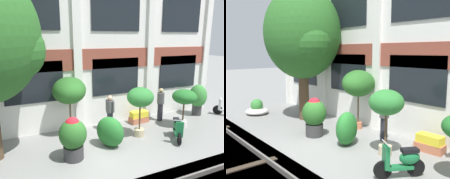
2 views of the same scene
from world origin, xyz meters
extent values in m
plane|color=gray|center=(0.00, 0.00, 0.00)|extent=(80.00, 80.00, 0.00)
cube|color=silver|center=(0.00, 2.89, 4.31)|extent=(14.58, 0.50, 8.62)
cube|color=brown|center=(0.00, 2.62, 3.10)|extent=(14.58, 0.06, 0.90)
cube|color=silver|center=(0.00, 2.58, 4.31)|extent=(0.36, 0.16, 8.62)
cube|color=silver|center=(3.65, 2.58, 4.31)|extent=(0.36, 0.16, 8.62)
cube|color=silver|center=(7.29, 2.58, 4.31)|extent=(0.36, 0.16, 8.62)
cube|color=black|center=(-1.82, 2.61, 2.25)|extent=(2.33, 0.04, 1.70)
cube|color=black|center=(1.82, 2.61, 2.25)|extent=(2.33, 0.04, 1.70)
cube|color=black|center=(5.47, 2.61, 2.25)|extent=(2.33, 0.04, 1.70)
cube|color=black|center=(-1.82, 2.61, 5.15)|extent=(2.33, 0.04, 1.70)
cube|color=black|center=(1.82, 2.61, 5.15)|extent=(2.33, 0.04, 1.70)
cube|color=black|center=(5.47, 2.61, 5.15)|extent=(2.33, 0.04, 1.70)
sphere|color=#286023|center=(-2.45, 1.00, 3.64)|extent=(1.94, 1.94, 1.94)
cylinder|color=beige|center=(4.42, 0.85, 0.13)|extent=(0.39, 0.39, 0.27)
cylinder|color=#4C3826|center=(4.42, 0.85, 0.78)|extent=(0.07, 0.07, 1.02)
ellipsoid|color=#236B28|center=(4.42, 0.85, 1.42)|extent=(1.10, 1.10, 0.66)
cylinder|color=#333333|center=(6.18, 1.77, 0.26)|extent=(0.48, 0.48, 0.53)
ellipsoid|color=#388438|center=(6.18, 1.77, 1.04)|extent=(0.89, 0.89, 1.20)
cylinder|color=tan|center=(2.04, 0.77, 0.15)|extent=(0.42, 0.42, 0.30)
cylinder|color=brown|center=(2.04, 0.77, 0.92)|extent=(0.07, 0.07, 1.22)
ellipsoid|color=#2D7A33|center=(2.04, 0.77, 1.69)|extent=(1.09, 1.09, 0.80)
cylinder|color=#B76647|center=(-0.53, 2.09, 0.14)|extent=(0.35, 0.35, 0.28)
cylinder|color=brown|center=(-0.53, 2.09, 0.99)|extent=(0.07, 0.07, 1.42)
ellipsoid|color=#286023|center=(-0.53, 2.09, 1.93)|extent=(1.37, 1.37, 1.10)
cylinder|color=#333333|center=(-0.92, 0.12, 0.24)|extent=(0.68, 0.68, 0.47)
ellipsoid|color=#286023|center=(-0.92, 0.12, 0.91)|extent=(0.92, 0.92, 1.02)
sphere|color=red|center=(-0.92, 0.12, 1.24)|extent=(0.51, 0.51, 0.51)
cube|color=#B76647|center=(2.80, 2.09, 0.14)|extent=(0.97, 0.54, 0.28)
cube|color=yellow|center=(2.80, 2.09, 0.42)|extent=(0.84, 0.40, 0.28)
cylinder|color=black|center=(7.27, 1.36, 0.24)|extent=(0.34, 0.45, 0.48)
cube|color=silver|center=(7.32, 1.30, 0.58)|extent=(0.30, 0.25, 0.60)
cylinder|color=#B7B7BF|center=(7.30, 1.31, 0.96)|extent=(0.43, 0.30, 0.03)
cylinder|color=black|center=(3.05, -0.52, 0.24)|extent=(0.32, 0.46, 0.48)
cylinder|color=black|center=(3.49, 0.26, 0.24)|extent=(0.32, 0.46, 0.48)
cube|color=#196B38|center=(3.28, -0.12, 0.28)|extent=(0.55, 0.71, 0.08)
ellipsoid|color=#196B38|center=(3.40, 0.10, 0.52)|extent=(0.50, 0.62, 0.36)
cube|color=black|center=(3.40, 0.10, 0.72)|extent=(0.41, 0.49, 0.10)
cube|color=#196B38|center=(3.09, -0.45, 0.58)|extent=(0.30, 0.24, 0.60)
cylinder|color=#B7B7BF|center=(3.08, -0.47, 0.96)|extent=(0.45, 0.28, 0.03)
cylinder|color=#282833|center=(1.14, 1.77, 0.43)|extent=(0.26, 0.26, 0.85)
cylinder|color=#4C4C4C|center=(1.14, 1.77, 1.12)|extent=(0.34, 0.34, 0.53)
sphere|color=tan|center=(1.14, 1.77, 1.49)|extent=(0.22, 0.22, 0.22)
cylinder|color=#4C4C4C|center=(1.07, 1.98, 1.14)|extent=(0.09, 0.09, 0.48)
cylinder|color=#4C4C4C|center=(1.21, 1.56, 1.14)|extent=(0.09, 0.09, 0.48)
cylinder|color=#282833|center=(3.88, 1.87, 0.44)|extent=(0.26, 0.26, 0.88)
cylinder|color=#4C4C4C|center=(3.88, 1.87, 1.15)|extent=(0.34, 0.34, 0.54)
sphere|color=tan|center=(3.88, 1.87, 1.53)|extent=(0.22, 0.22, 0.22)
cylinder|color=#4C4C4C|center=(3.71, 1.74, 1.18)|extent=(0.09, 0.09, 0.49)
cylinder|color=#4C4C4C|center=(4.06, 2.01, 1.18)|extent=(0.09, 0.09, 0.49)
ellipsoid|color=#236B28|center=(0.57, 0.46, 0.57)|extent=(1.20, 1.35, 1.15)
camera|label=1|loc=(-2.44, -6.52, 4.02)|focal=35.00mm
camera|label=2|loc=(7.14, -5.44, 3.25)|focal=42.00mm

